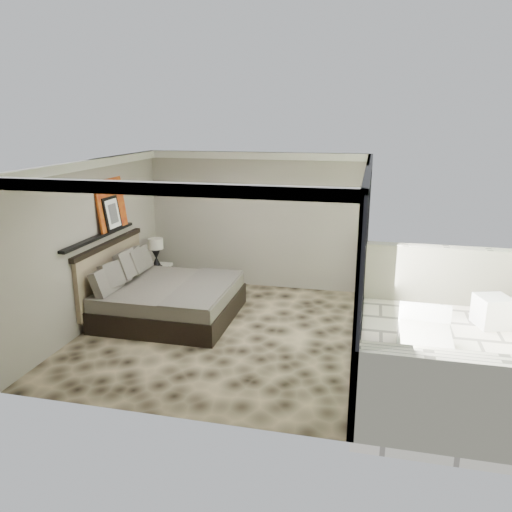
% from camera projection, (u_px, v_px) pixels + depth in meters
% --- Properties ---
extents(floor, '(5.00, 5.00, 0.00)m').
position_uv_depth(floor, '(221.00, 332.00, 8.34)').
color(floor, black).
rests_on(floor, ground).
extents(ceiling, '(4.50, 5.00, 0.02)m').
position_uv_depth(ceiling, '(218.00, 163.00, 7.60)').
color(ceiling, silver).
rests_on(ceiling, back_wall).
extents(back_wall, '(4.50, 0.02, 2.80)m').
position_uv_depth(back_wall, '(256.00, 221.00, 10.30)').
color(back_wall, gray).
rests_on(back_wall, floor).
extents(left_wall, '(0.02, 5.00, 2.80)m').
position_uv_depth(left_wall, '(94.00, 243.00, 8.46)').
color(left_wall, gray).
rests_on(left_wall, floor).
extents(glass_wall, '(0.08, 5.00, 2.80)m').
position_uv_depth(glass_wall, '(363.00, 260.00, 7.47)').
color(glass_wall, white).
rests_on(glass_wall, floor).
extents(terrace_slab, '(3.00, 5.00, 0.12)m').
position_uv_depth(terrace_slab, '(459.00, 359.00, 7.53)').
color(terrace_slab, beige).
rests_on(terrace_slab, ground).
extents(picture_ledge, '(0.12, 2.20, 0.05)m').
position_uv_depth(picture_ledge, '(99.00, 236.00, 8.52)').
color(picture_ledge, black).
rests_on(picture_ledge, left_wall).
extents(bed, '(2.29, 2.22, 1.27)m').
position_uv_depth(bed, '(165.00, 297.00, 8.89)').
color(bed, black).
rests_on(bed, floor).
extents(nightstand, '(0.59, 0.59, 0.51)m').
position_uv_depth(nightstand, '(157.00, 277.00, 10.36)').
color(nightstand, black).
rests_on(nightstand, floor).
extents(table_lamp, '(0.31, 0.31, 0.56)m').
position_uv_depth(table_lamp, '(156.00, 248.00, 10.20)').
color(table_lamp, black).
rests_on(table_lamp, nightstand).
extents(abstract_canvas, '(0.13, 0.90, 0.90)m').
position_uv_depth(abstract_canvas, '(111.00, 204.00, 8.86)').
color(abstract_canvas, '#AB2D0E').
rests_on(abstract_canvas, picture_ledge).
extents(framed_print, '(0.11, 0.50, 0.60)m').
position_uv_depth(framed_print, '(112.00, 213.00, 8.81)').
color(framed_print, black).
rests_on(framed_print, picture_ledge).
extents(ottoman, '(0.66, 0.66, 0.52)m').
position_uv_depth(ottoman, '(493.00, 311.00, 8.53)').
color(ottoman, silver).
rests_on(ottoman, terrace_slab).
extents(lounger, '(0.86, 1.61, 0.62)m').
position_uv_depth(lounger, '(425.00, 348.00, 7.34)').
color(lounger, white).
rests_on(lounger, terrace_slab).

